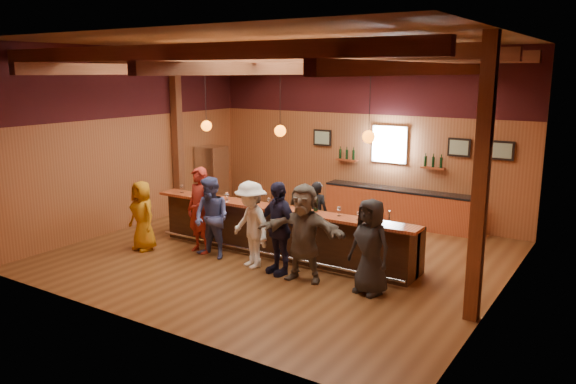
% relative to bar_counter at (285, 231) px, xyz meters
% --- Properties ---
extents(room, '(9.04, 9.00, 4.52)m').
position_rel_bar_counter_xyz_m(room, '(-0.02, -0.09, 2.69)').
color(room, brown).
rests_on(room, ground).
extents(bar_counter, '(6.30, 1.07, 1.11)m').
position_rel_bar_counter_xyz_m(bar_counter, '(0.00, 0.00, 0.00)').
color(bar_counter, black).
rests_on(bar_counter, ground).
extents(back_bar_cabinet, '(4.00, 0.52, 0.95)m').
position_rel_bar_counter_xyz_m(back_bar_cabinet, '(1.18, 3.57, -0.05)').
color(back_bar_cabinet, maroon).
rests_on(back_bar_cabinet, ground).
extents(window, '(0.95, 0.09, 0.95)m').
position_rel_bar_counter_xyz_m(window, '(0.78, 3.80, 1.53)').
color(window, silver).
rests_on(window, room).
extents(framed_pictures, '(5.35, 0.05, 0.45)m').
position_rel_bar_counter_xyz_m(framed_pictures, '(1.65, 3.79, 1.58)').
color(framed_pictures, black).
rests_on(framed_pictures, room).
extents(wine_shelves, '(3.00, 0.18, 0.30)m').
position_rel_bar_counter_xyz_m(wine_shelves, '(0.78, 3.73, 1.10)').
color(wine_shelves, maroon).
rests_on(wine_shelves, room).
extents(pendant_lights, '(4.24, 0.24, 1.37)m').
position_rel_bar_counter_xyz_m(pendant_lights, '(-0.02, -0.15, 2.19)').
color(pendant_lights, black).
rests_on(pendant_lights, room).
extents(stainless_fridge, '(0.70, 0.70, 1.80)m').
position_rel_bar_counter_xyz_m(stainless_fridge, '(-4.12, 2.45, 0.38)').
color(stainless_fridge, silver).
rests_on(stainless_fridge, ground).
extents(customer_orange, '(0.83, 0.61, 1.56)m').
position_rel_bar_counter_xyz_m(customer_orange, '(-2.82, -1.46, 0.26)').
color(customer_orange, '#B97511').
rests_on(customer_orange, ground).
extents(customer_redvest, '(0.75, 0.55, 1.89)m').
position_rel_bar_counter_xyz_m(customer_redvest, '(-1.62, -0.91, 0.42)').
color(customer_redvest, maroon).
rests_on(customer_redvest, ground).
extents(customer_denim, '(0.89, 0.71, 1.75)m').
position_rel_bar_counter_xyz_m(customer_denim, '(-1.16, -1.06, 0.35)').
color(customer_denim, '#434D87').
rests_on(customer_denim, ground).
extents(customer_white, '(1.31, 1.05, 1.78)m').
position_rel_bar_counter_xyz_m(customer_white, '(-0.11, -1.09, 0.37)').
color(customer_white, white).
rests_on(customer_white, ground).
extents(customer_navy, '(1.17, 0.76, 1.85)m').
position_rel_bar_counter_xyz_m(customer_navy, '(0.55, -1.08, 0.40)').
color(customer_navy, '#1B1A34').
rests_on(customer_navy, ground).
extents(customer_brown, '(1.81, 0.84, 1.87)m').
position_rel_bar_counter_xyz_m(customer_brown, '(1.16, -1.14, 0.42)').
color(customer_brown, '#655D51').
rests_on(customer_brown, ground).
extents(customer_dark, '(0.96, 0.75, 1.73)m').
position_rel_bar_counter_xyz_m(customer_dark, '(2.49, -1.05, 0.35)').
color(customer_dark, black).
rests_on(customer_dark, ground).
extents(bartender, '(0.60, 0.45, 1.48)m').
position_rel_bar_counter_xyz_m(bartender, '(0.23, 0.96, 0.22)').
color(bartender, black).
rests_on(bartender, ground).
extents(ice_bucket, '(0.24, 0.24, 0.26)m').
position_rel_bar_counter_xyz_m(ice_bucket, '(0.01, -0.23, 0.72)').
color(ice_bucket, brown).
rests_on(ice_bucket, bar_counter).
extents(bottle_a, '(0.08, 0.08, 0.38)m').
position_rel_bar_counter_xyz_m(bottle_a, '(0.74, -0.22, 0.74)').
color(bottle_a, black).
rests_on(bottle_a, bar_counter).
extents(bottle_b, '(0.08, 0.08, 0.38)m').
position_rel_bar_counter_xyz_m(bottle_b, '(0.86, -0.17, 0.74)').
color(bottle_b, black).
rests_on(bottle_b, bar_counter).
extents(glass_a, '(0.08, 0.08, 0.19)m').
position_rel_bar_counter_xyz_m(glass_a, '(-2.69, -0.32, 0.72)').
color(glass_a, silver).
rests_on(glass_a, bar_counter).
extents(glass_b, '(0.08, 0.08, 0.18)m').
position_rel_bar_counter_xyz_m(glass_b, '(-1.93, -0.37, 0.72)').
color(glass_b, silver).
rests_on(glass_b, bar_counter).
extents(glass_c, '(0.08, 0.08, 0.17)m').
position_rel_bar_counter_xyz_m(glass_c, '(-1.33, -0.31, 0.71)').
color(glass_c, silver).
rests_on(glass_c, bar_counter).
extents(glass_d, '(0.08, 0.08, 0.17)m').
position_rel_bar_counter_xyz_m(glass_d, '(-1.26, -0.39, 0.71)').
color(glass_d, silver).
rests_on(glass_d, bar_counter).
extents(glass_e, '(0.08, 0.08, 0.18)m').
position_rel_bar_counter_xyz_m(glass_e, '(-0.21, -0.31, 0.72)').
color(glass_e, silver).
rests_on(glass_e, bar_counter).
extents(glass_f, '(0.07, 0.07, 0.17)m').
position_rel_bar_counter_xyz_m(glass_f, '(0.60, -0.34, 0.71)').
color(glass_f, silver).
rests_on(glass_f, bar_counter).
extents(glass_g, '(0.09, 0.09, 0.20)m').
position_rel_bar_counter_xyz_m(glass_g, '(1.44, -0.25, 0.73)').
color(glass_g, silver).
rests_on(glass_g, bar_counter).
extents(glass_h, '(0.07, 0.07, 0.16)m').
position_rel_bar_counter_xyz_m(glass_h, '(1.89, -0.32, 0.71)').
color(glass_h, silver).
rests_on(glass_h, bar_counter).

